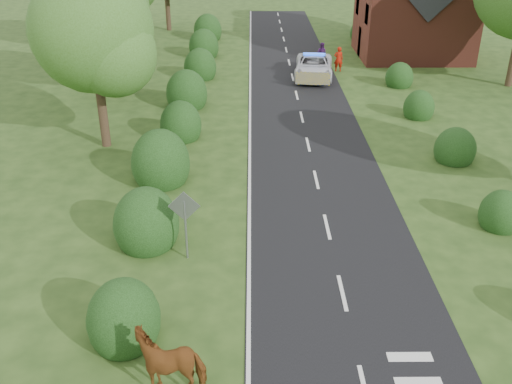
{
  "coord_description": "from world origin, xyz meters",
  "views": [
    {
      "loc": [
        -2.78,
        -14.25,
        10.88
      ],
      "look_at": [
        -2.65,
        4.36,
        1.3
      ],
      "focal_mm": 40.0,
      "sensor_mm": 36.0,
      "label": 1
    }
  ],
  "objects_px": {
    "road_sign": "(185,216)",
    "pedestrian_purple": "(322,53)",
    "pedestrian_red": "(338,59)",
    "police_van": "(314,66)",
    "cow": "(171,362)"
  },
  "relations": [
    {
      "from": "road_sign",
      "to": "pedestrian_purple",
      "type": "bearing_deg",
      "value": 74.08
    },
    {
      "from": "road_sign",
      "to": "pedestrian_red",
      "type": "xyz_separation_m",
      "value": [
        8.31,
        23.61,
        -0.79
      ]
    },
    {
      "from": "road_sign",
      "to": "pedestrian_purple",
      "type": "relative_size",
      "value": 1.65
    },
    {
      "from": "police_van",
      "to": "pedestrian_red",
      "type": "xyz_separation_m",
      "value": [
        1.89,
        1.5,
        0.12
      ]
    },
    {
      "from": "pedestrian_red",
      "to": "pedestrian_purple",
      "type": "distance_m",
      "value": 2.43
    },
    {
      "from": "police_van",
      "to": "pedestrian_purple",
      "type": "height_order",
      "value": "police_van"
    },
    {
      "from": "cow",
      "to": "road_sign",
      "type": "bearing_deg",
      "value": 178.67
    },
    {
      "from": "pedestrian_red",
      "to": "pedestrian_purple",
      "type": "bearing_deg",
      "value": -65.29
    },
    {
      "from": "road_sign",
      "to": "cow",
      "type": "bearing_deg",
      "value": -87.93
    },
    {
      "from": "road_sign",
      "to": "pedestrian_purple",
      "type": "xyz_separation_m",
      "value": [
        7.37,
        25.85,
        -0.89
      ]
    },
    {
      "from": "cow",
      "to": "pedestrian_red",
      "type": "height_order",
      "value": "pedestrian_red"
    },
    {
      "from": "pedestrian_purple",
      "to": "cow",
      "type": "bearing_deg",
      "value": 106.6
    },
    {
      "from": "pedestrian_purple",
      "to": "police_van",
      "type": "bearing_deg",
      "value": 105.2
    },
    {
      "from": "cow",
      "to": "pedestrian_red",
      "type": "xyz_separation_m",
      "value": [
        8.11,
        29.3,
        0.13
      ]
    },
    {
      "from": "road_sign",
      "to": "cow",
      "type": "relative_size",
      "value": 1.23
    }
  ]
}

